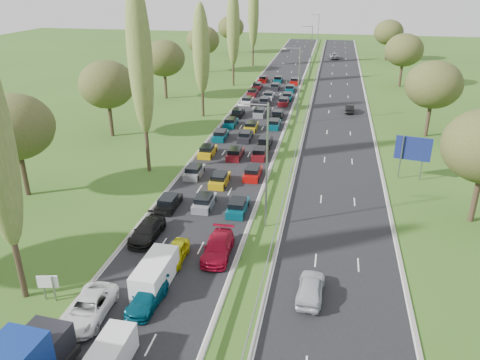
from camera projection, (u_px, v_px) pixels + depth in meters
The scene contains 21 objects.
ground at pixel (298, 120), 77.90m from camera, with size 260.00×260.00×0.00m, color #31541A.
near_carriageway at pixel (260, 114), 81.35m from camera, with size 10.50×215.00×0.04m, color black.
far_carriageway at pixel (339, 118), 78.94m from camera, with size 10.50×215.00×0.04m, color black.
central_reservation at pixel (299, 112), 79.93m from camera, with size 2.36×215.00×0.32m.
lamp_columns at pixel (298, 86), 73.70m from camera, with size 0.18×140.18×12.00m.
poplar_row at pixel (180, 51), 65.16m from camera, with size 2.80×127.80×22.44m.
woodland_left at pixel (96, 90), 63.92m from camera, with size 8.00×166.00×11.10m.
woodland_right at pixel (446, 98), 59.36m from camera, with size 8.00×153.00×11.10m.
traffic_queue_fill at pixel (255, 119), 76.65m from camera, with size 9.07×68.71×0.80m.
near_car_2 at pixel (89, 308), 32.38m from camera, with size 2.56×5.54×1.54m, color white.
near_car_3 at pixel (147, 230), 42.32m from camera, with size 2.13×5.25×1.52m, color black.
near_car_7 at pixel (147, 297), 33.62m from camera, with size 1.87×4.59×1.33m, color #054052.
near_car_8 at pixel (176, 253), 38.98m from camera, with size 1.66×4.12×1.40m, color #AFB00B.
near_car_11 at pixel (218, 247), 39.63m from camera, with size 2.23×5.48×1.59m, color maroon.
far_car_0 at pixel (311, 288), 34.46m from camera, with size 1.90×4.71×1.61m, color #ADB2B7.
far_car_1 at pixel (350, 109), 81.74m from camera, with size 1.44×4.12×1.36m, color black.
far_car_2 at pixel (334, 56), 135.39m from camera, with size 2.60×5.64×1.57m, color gray.
white_van_front at pixel (110, 356), 28.04m from camera, with size 1.85×4.71×1.89m.
white_van_rear at pixel (156, 272), 35.89m from camera, with size 2.06×5.26×2.12m.
info_sign at pixel (48, 284), 33.92m from camera, with size 1.48×0.44×2.10m.
direction_sign at pixel (413, 151), 53.58m from camera, with size 3.95×0.82×5.20m.
Camera 1 is at (9.74, 4.13, 21.87)m, focal length 35.00 mm.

